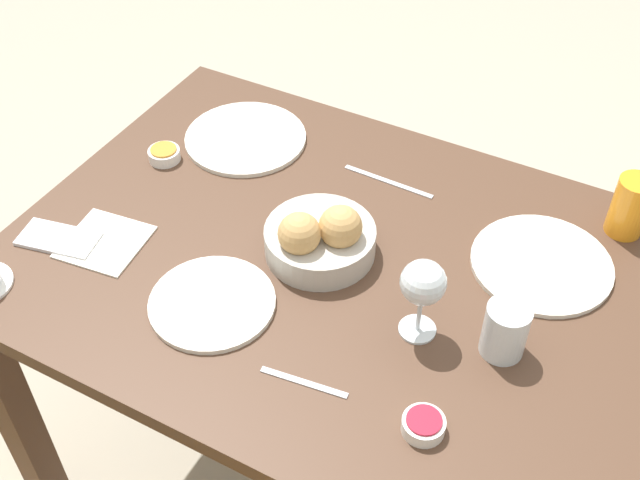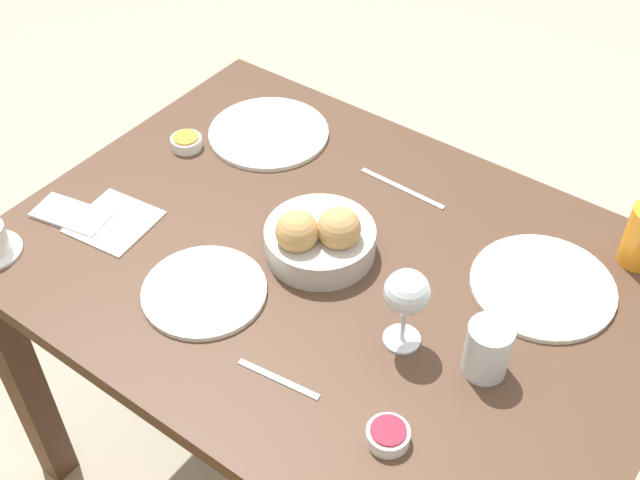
% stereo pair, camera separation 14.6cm
% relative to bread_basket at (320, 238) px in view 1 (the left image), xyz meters
% --- Properties ---
extents(ground_plane, '(10.00, 10.00, 0.00)m').
position_rel_bread_basket_xyz_m(ground_plane, '(-0.04, -0.00, -0.78)').
color(ground_plane, '#A89E89').
extents(dining_table, '(1.20, 0.87, 0.74)m').
position_rel_bread_basket_xyz_m(dining_table, '(-0.04, -0.00, -0.15)').
color(dining_table, '#4C3323').
rests_on(dining_table, ground_plane).
extents(bread_basket, '(0.20, 0.20, 0.12)m').
position_rel_bread_basket_xyz_m(bread_basket, '(0.00, 0.00, 0.00)').
color(bread_basket, '#B2ADA3').
rests_on(bread_basket, dining_table).
extents(plate_near_left, '(0.26, 0.26, 0.01)m').
position_rel_bread_basket_xyz_m(plate_near_left, '(-0.37, -0.17, -0.04)').
color(plate_near_left, silver).
rests_on(plate_near_left, dining_table).
extents(plate_near_right, '(0.26, 0.26, 0.01)m').
position_rel_bread_basket_xyz_m(plate_near_right, '(0.31, -0.23, -0.04)').
color(plate_near_right, silver).
rests_on(plate_near_right, dining_table).
extents(plate_far_center, '(0.22, 0.22, 0.01)m').
position_rel_bread_basket_xyz_m(plate_far_center, '(0.11, 0.20, -0.04)').
color(plate_far_center, silver).
rests_on(plate_far_center, dining_table).
extents(juice_glass, '(0.07, 0.07, 0.12)m').
position_rel_bread_basket_xyz_m(juice_glass, '(-0.48, -0.33, 0.02)').
color(juice_glass, orange).
rests_on(juice_glass, dining_table).
extents(water_tumbler, '(0.07, 0.07, 0.10)m').
position_rel_bread_basket_xyz_m(water_tumbler, '(-0.37, 0.05, 0.01)').
color(water_tumbler, silver).
rests_on(water_tumbler, dining_table).
extents(wine_glass, '(0.08, 0.08, 0.16)m').
position_rel_bread_basket_xyz_m(wine_glass, '(-0.23, 0.08, 0.07)').
color(wine_glass, silver).
rests_on(wine_glass, dining_table).
extents(jam_bowl_berry, '(0.07, 0.07, 0.03)m').
position_rel_bread_basket_xyz_m(jam_bowl_berry, '(-0.31, 0.26, -0.03)').
color(jam_bowl_berry, white).
rests_on(jam_bowl_berry, dining_table).
extents(jam_bowl_honey, '(0.07, 0.07, 0.03)m').
position_rel_bread_basket_xyz_m(jam_bowl_honey, '(0.42, -0.10, -0.03)').
color(jam_bowl_honey, white).
rests_on(jam_bowl_honey, dining_table).
extents(fork_silver, '(0.20, 0.02, 0.00)m').
position_rel_bread_basket_xyz_m(fork_silver, '(-0.02, -0.25, -0.04)').
color(fork_silver, '#B7B7BC').
rests_on(fork_silver, dining_table).
extents(spoon_coffee, '(0.15, 0.03, 0.00)m').
position_rel_bread_basket_xyz_m(spoon_coffee, '(-0.11, 0.27, -0.04)').
color(spoon_coffee, '#B7B7BC').
rests_on(spoon_coffee, dining_table).
extents(napkin, '(0.16, 0.16, 0.00)m').
position_rel_bread_basket_xyz_m(napkin, '(0.37, 0.16, -0.04)').
color(napkin, silver).
rests_on(napkin, dining_table).
extents(cell_phone, '(0.16, 0.10, 0.01)m').
position_rel_bread_basket_xyz_m(cell_phone, '(0.45, 0.20, -0.04)').
color(cell_phone, silver).
rests_on(cell_phone, dining_table).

